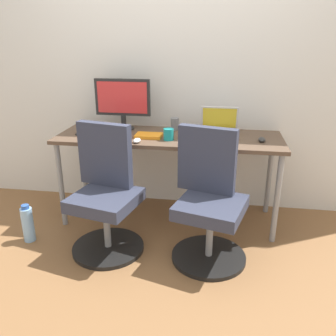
# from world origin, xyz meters

# --- Properties ---
(ground_plane) EXTENTS (5.28, 5.28, 0.00)m
(ground_plane) POSITION_xyz_m (0.00, 0.00, 0.00)
(ground_plane) COLOR brown
(back_wall) EXTENTS (4.40, 0.04, 2.60)m
(back_wall) POSITION_xyz_m (0.00, 0.38, 1.30)
(back_wall) COLOR white
(back_wall) RESTS_ON ground
(desk) EXTENTS (1.84, 0.60, 0.76)m
(desk) POSITION_xyz_m (0.00, 0.00, 0.69)
(desk) COLOR brown
(desk) RESTS_ON ground
(office_chair_left) EXTENTS (0.54, 0.54, 0.94)m
(office_chair_left) POSITION_xyz_m (-0.39, -0.50, 0.42)
(office_chair_left) COLOR black
(office_chair_left) RESTS_ON ground
(office_chair_right) EXTENTS (0.54, 0.54, 0.94)m
(office_chair_right) POSITION_xyz_m (0.36, -0.50, 0.42)
(office_chair_right) COLOR black
(office_chair_right) RESTS_ON ground
(water_bottle_on_floor) EXTENTS (0.09, 0.09, 0.31)m
(water_bottle_on_floor) POSITION_xyz_m (-1.04, -0.54, 0.15)
(water_bottle_on_floor) COLOR #8CBFF2
(water_bottle_on_floor) RESTS_ON ground
(desktop_monitor) EXTENTS (0.48, 0.18, 0.43)m
(desktop_monitor) POSITION_xyz_m (-0.43, 0.16, 1.01)
(desktop_monitor) COLOR #262626
(desktop_monitor) RESTS_ON desk
(open_laptop) EXTENTS (0.31, 0.28, 0.22)m
(open_laptop) POSITION_xyz_m (0.40, 0.11, 0.81)
(open_laptop) COLOR silver
(open_laptop) RESTS_ON desk
(keyboard_by_monitor) EXTENTS (0.34, 0.12, 0.02)m
(keyboard_by_monitor) POSITION_xyz_m (-0.46, -0.21, 0.77)
(keyboard_by_monitor) COLOR silver
(keyboard_by_monitor) RESTS_ON desk
(keyboard_by_laptop) EXTENTS (0.34, 0.12, 0.02)m
(keyboard_by_laptop) POSITION_xyz_m (-0.59, -0.05, 0.77)
(keyboard_by_laptop) COLOR #2D2D2D
(keyboard_by_laptop) RESTS_ON desk
(mouse_by_monitor) EXTENTS (0.06, 0.10, 0.03)m
(mouse_by_monitor) POSITION_xyz_m (-0.21, -0.23, 0.77)
(mouse_by_monitor) COLOR silver
(mouse_by_monitor) RESTS_ON desk
(mouse_by_laptop) EXTENTS (0.06, 0.10, 0.03)m
(mouse_by_laptop) POSITION_xyz_m (0.74, -0.06, 0.77)
(mouse_by_laptop) COLOR #2D2D2D
(mouse_by_laptop) RESTS_ON desk
(coffee_mug) EXTENTS (0.08, 0.08, 0.09)m
(coffee_mug) POSITION_xyz_m (0.02, -0.13, 0.80)
(coffee_mug) COLOR teal
(coffee_mug) RESTS_ON desk
(pen_cup) EXTENTS (0.07, 0.07, 0.10)m
(pen_cup) POSITION_xyz_m (0.02, 0.20, 0.81)
(pen_cup) COLOR slate
(pen_cup) RESTS_ON desk
(notebook) EXTENTS (0.21, 0.15, 0.03)m
(notebook) POSITION_xyz_m (-0.16, -0.07, 0.77)
(notebook) COLOR orange
(notebook) RESTS_ON desk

